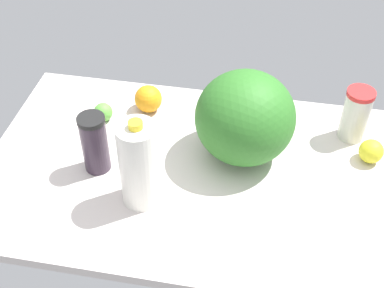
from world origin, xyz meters
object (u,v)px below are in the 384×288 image
object	(u,v)px
shaker_bottle	(95,143)
milk_jug	(139,165)
watermelon	(245,118)
lime_loose	(103,112)
orange_near_front	(148,99)
lemon_by_jug	(371,151)
tumbler_cup	(356,114)

from	to	relation	value
shaker_bottle	milk_jug	world-z (taller)	milk_jug
watermelon	lime_loose	world-z (taller)	watermelon
watermelon	orange_near_front	size ratio (longest dim) A/B	3.22
shaker_bottle	lemon_by_jug	world-z (taller)	shaker_bottle
orange_near_front	tumbler_cup	bearing A→B (deg)	-1.08
milk_jug	lemon_by_jug	bearing A→B (deg)	23.23
milk_jug	lime_loose	xyz separation A→B (cm)	(-20.25, 30.07, -9.74)
tumbler_cup	milk_jug	xyz separation A→B (cm)	(-56.55, -36.32, 4.18)
lime_loose	orange_near_front	bearing A→B (deg)	30.16
milk_jug	orange_near_front	xyz separation A→B (cm)	(-7.40, 37.53, -8.32)
watermelon	orange_near_front	xyz separation A→B (cm)	(-32.12, 14.75, -9.05)
lemon_by_jug	tumbler_cup	bearing A→B (deg)	116.57
lemon_by_jug	lime_loose	size ratio (longest dim) A/B	1.18
shaker_bottle	lemon_by_jug	bearing A→B (deg)	12.54
milk_jug	orange_near_front	distance (cm)	39.15
watermelon	shaker_bottle	bearing A→B (deg)	-161.41
shaker_bottle	lime_loose	size ratio (longest dim) A/B	3.08
orange_near_front	shaker_bottle	bearing A→B (deg)	-105.86
shaker_bottle	lemon_by_jug	distance (cm)	79.03
tumbler_cup	milk_jug	distance (cm)	67.34
orange_near_front	lemon_by_jug	xyz separation A→B (cm)	(68.92, -11.13, -0.88)
shaker_bottle	watermelon	distance (cm)	42.57
orange_near_front	lime_loose	world-z (taller)	orange_near_front
orange_near_front	lemon_by_jug	size ratio (longest dim) A/B	1.25
lemon_by_jug	lime_loose	bearing A→B (deg)	177.43
lemon_by_jug	lime_loose	distance (cm)	81.85
orange_near_front	lemon_by_jug	distance (cm)	69.82
orange_near_front	lime_loose	distance (cm)	14.93
watermelon	lime_loose	size ratio (longest dim) A/B	4.75
shaker_bottle	lime_loose	bearing A→B (deg)	103.06
shaker_bottle	orange_near_front	world-z (taller)	shaker_bottle
tumbler_cup	orange_near_front	bearing A→B (deg)	178.92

